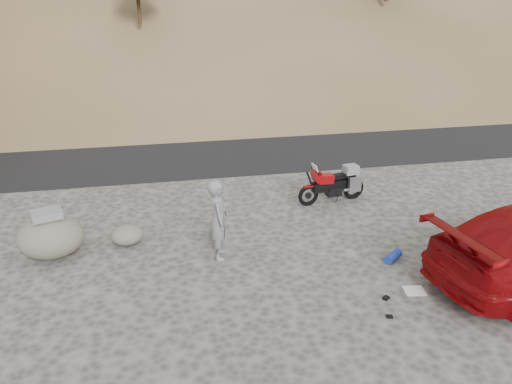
% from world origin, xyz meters
% --- Properties ---
extents(ground, '(140.00, 140.00, 0.00)m').
position_xyz_m(ground, '(0.00, 0.00, 0.00)').
color(ground, '#403E3B').
rests_on(ground, ground).
extents(road, '(120.00, 7.00, 0.05)m').
position_xyz_m(road, '(0.00, 9.00, 0.00)').
color(road, black).
rests_on(road, ground).
extents(motorcycle, '(2.12, 0.82, 1.27)m').
position_xyz_m(motorcycle, '(1.41, 3.00, 0.54)').
color(motorcycle, black).
rests_on(motorcycle, ground).
extents(man, '(0.48, 0.71, 1.94)m').
position_xyz_m(man, '(-2.30, 0.47, 0.00)').
color(man, gray).
rests_on(man, ground).
extents(boulder, '(1.63, 1.42, 1.16)m').
position_xyz_m(boulder, '(-6.14, 1.28, 0.51)').
color(boulder, '#605C52').
rests_on(boulder, ground).
extents(small_rock, '(0.92, 0.86, 0.48)m').
position_xyz_m(small_rock, '(-4.44, 1.54, 0.24)').
color(small_rock, '#605C52').
rests_on(small_rock, ground).
extents(gear_white_cloth, '(0.47, 0.43, 0.01)m').
position_xyz_m(gear_white_cloth, '(1.54, -1.72, 0.01)').
color(gear_white_cloth, white).
rests_on(gear_white_cloth, ground).
extents(gear_blue_mat, '(0.53, 0.46, 0.20)m').
position_xyz_m(gear_blue_mat, '(1.64, -0.46, 0.10)').
color(gear_blue_mat, '#1A36A0').
rests_on(gear_blue_mat, ground).
extents(gear_bottle, '(0.11, 0.11, 0.24)m').
position_xyz_m(gear_bottle, '(2.07, -1.74, 0.12)').
color(gear_bottle, '#1A36A0').
rests_on(gear_bottle, ground).
extents(gear_funnel, '(0.12, 0.12, 0.16)m').
position_xyz_m(gear_funnel, '(2.57, -1.19, 0.08)').
color(gear_funnel, red).
rests_on(gear_funnel, ground).
extents(gear_glove_a, '(0.14, 0.12, 0.04)m').
position_xyz_m(gear_glove_a, '(0.64, -2.45, 0.02)').
color(gear_glove_a, black).
rests_on(gear_glove_a, ground).
extents(gear_glove_b, '(0.17, 0.16, 0.05)m').
position_xyz_m(gear_glove_b, '(0.83, -1.87, 0.02)').
color(gear_glove_b, black).
rests_on(gear_glove_b, ground).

